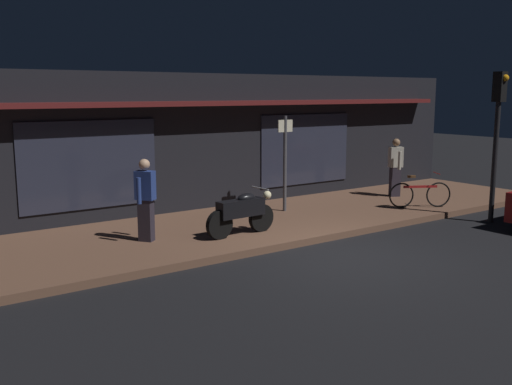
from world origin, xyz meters
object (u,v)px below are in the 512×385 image
sign_post (285,158)px  motorcycle (242,212)px  bicycle_parked (420,194)px  person_photographer (145,198)px  traffic_light_pole (498,120)px  person_bystander (395,166)px

sign_post → motorcycle: bearing=-147.5°
bicycle_parked → person_photographer: (-7.32, 0.94, 0.52)m
bicycle_parked → sign_post: sign_post is taller
motorcycle → person_photographer: (-1.86, 0.71, 0.38)m
traffic_light_pole → person_photographer: bearing=160.9°
bicycle_parked → traffic_light_pole: (0.49, -1.76, 1.97)m
bicycle_parked → traffic_light_pole: bearing=-74.5°
person_photographer → motorcycle: bearing=-20.8°
person_photographer → person_bystander: size_ratio=1.00×
person_bystander → traffic_light_pole: 3.60m
sign_post → traffic_light_pole: 5.12m
person_bystander → traffic_light_pole: traffic_light_pole is taller
motorcycle → sign_post: (2.31, 1.47, 0.86)m
sign_post → traffic_light_pole: (3.64, -3.46, 0.97)m
bicycle_parked → motorcycle: bearing=177.6°
person_photographer → sign_post: 4.26m
sign_post → bicycle_parked: bearing=-28.4°
motorcycle → sign_post: bearing=32.5°
bicycle_parked → person_photographer: bearing=172.7°
person_photographer → bicycle_parked: bearing=-7.3°
person_bystander → traffic_light_pole: bearing=-94.8°
motorcycle → person_photographer: 2.03m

